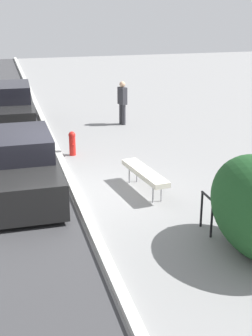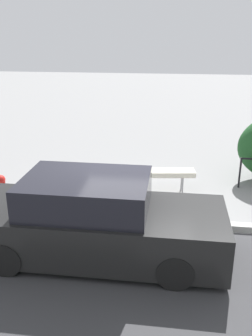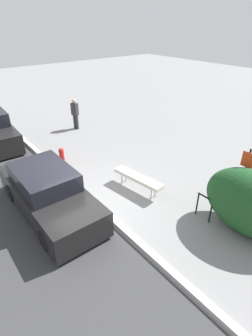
{
  "view_description": "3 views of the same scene",
  "coord_description": "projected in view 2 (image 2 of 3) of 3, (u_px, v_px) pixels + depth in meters",
  "views": [
    {
      "loc": [
        10.76,
        -1.66,
        4.59
      ],
      "look_at": [
        0.8,
        1.09,
        0.87
      ],
      "focal_mm": 50.0,
      "sensor_mm": 36.0,
      "label": 1
    },
    {
      "loc": [
        0.75,
        -7.04,
        3.85
      ],
      "look_at": [
        -0.23,
        0.3,
        1.14
      ],
      "focal_mm": 40.0,
      "sensor_mm": 36.0,
      "label": 2
    },
    {
      "loc": [
        6.21,
        -3.52,
        5.47
      ],
      "look_at": [
        -0.4,
        1.71,
        0.61
      ],
      "focal_mm": 28.0,
      "sensor_mm": 36.0,
      "label": 3
    }
  ],
  "objects": [
    {
      "name": "bench",
      "position": [
        154.0,
        173.0,
        9.36
      ],
      "size": [
        2.05,
        0.68,
        0.58
      ],
      "rotation": [
        0.0,
        0.0,
        0.14
      ],
      "color": "#99999E",
      "rests_on": "ground_plane"
    },
    {
      "name": "curb",
      "position": [
        135.0,
        220.0,
        7.95
      ],
      "size": [
        60.0,
        0.2,
        0.13
      ],
      "color": "#B7B7B2",
      "rests_on": "ground_plane"
    },
    {
      "name": "bike_rack",
      "position": [
        250.0,
        170.0,
        9.6
      ],
      "size": [
        0.55,
        0.05,
        0.83
      ],
      "rotation": [
        0.0,
        0.0,
        0.0
      ],
      "color": "black",
      "rests_on": "ground_plane"
    },
    {
      "name": "fire_hydrant",
      "position": [
        2.0,
        189.0,
        8.64
      ],
      "size": [
        0.36,
        0.22,
        0.77
      ],
      "color": "red",
      "rests_on": "ground_plane"
    },
    {
      "name": "parked_car_near",
      "position": [
        95.0,
        221.0,
        6.64
      ],
      "size": [
        4.52,
        1.77,
        1.5
      ],
      "rotation": [
        0.0,
        0.0,
        0.0
      ],
      "color": "black",
      "rests_on": "ground_plane"
    },
    {
      "name": "ground_plane",
      "position": [
        135.0,
        223.0,
        7.97
      ],
      "size": [
        60.0,
        60.0,
        0.0
      ],
      "primitive_type": "plane",
      "color": "gray"
    }
  ]
}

